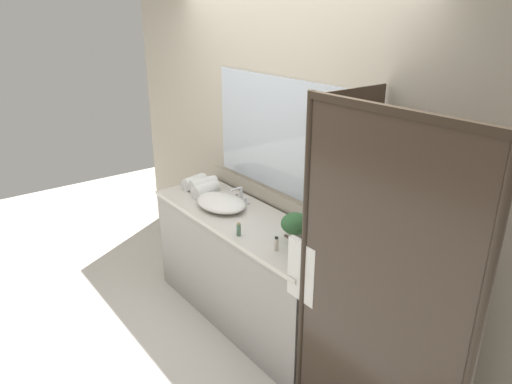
{
  "coord_description": "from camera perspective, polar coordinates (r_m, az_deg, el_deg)",
  "views": [
    {
      "loc": [
        2.64,
        -1.9,
        2.38
      ],
      "look_at": [
        0.15,
        0.0,
        1.15
      ],
      "focal_mm": 33.23,
      "sensor_mm": 36.0,
      "label": 1
    }
  ],
  "objects": [
    {
      "name": "faucet",
      "position": [
        3.83,
        -1.88,
        -0.63
      ],
      "size": [
        0.17,
        0.13,
        0.13
      ],
      "color": "silver",
      "rests_on": "vanity_cabinet"
    },
    {
      "name": "amenity_bottle_conditioner",
      "position": [
        3.12,
        9.09,
        -6.41
      ],
      "size": [
        0.03,
        0.03,
        0.07
      ],
      "color": "white",
      "rests_on": "vanity_cabinet"
    },
    {
      "name": "amenity_bottle_body_wash",
      "position": [
        3.28,
        -2.11,
        -4.52
      ],
      "size": [
        0.03,
        0.03,
        0.1
      ],
      "color": "#4C7056",
      "rests_on": "vanity_cabinet"
    },
    {
      "name": "rolled_towel_far_edge",
      "position": [
        3.97,
        -6.02,
        0.29
      ],
      "size": [
        0.15,
        0.25,
        0.11
      ],
      "primitive_type": "cylinder",
      "rotation": [
        1.57,
        0.0,
        0.19
      ],
      "color": "white",
      "rests_on": "vanity_cabinet"
    },
    {
      "name": "ground_plane",
      "position": [
        4.03,
        -1.34,
        -14.75
      ],
      "size": [
        8.0,
        8.0,
        0.0
      ],
      "primitive_type": "plane",
      "color": "silver"
    },
    {
      "name": "shower_enclosure",
      "position": [
        2.58,
        12.15,
        -10.83
      ],
      "size": [
        1.2,
        0.59,
        2.0
      ],
      "color": "#2D2319",
      "rests_on": "ground_plane"
    },
    {
      "name": "amenity_bottle_lotion",
      "position": [
        3.09,
        2.46,
        -6.26
      ],
      "size": [
        0.03,
        0.03,
        0.1
      ],
      "color": "silver",
      "rests_on": "vanity_cabinet"
    },
    {
      "name": "rolled_towel_near_edge",
      "position": [
        4.16,
        -7.41,
        1.21
      ],
      "size": [
        0.16,
        0.24,
        0.11
      ],
      "primitive_type": "cylinder",
      "rotation": [
        1.57,
        0.0,
        0.25
      ],
      "color": "white",
      "rests_on": "vanity_cabinet"
    },
    {
      "name": "potted_plant",
      "position": [
        3.18,
        4.78,
        -4.01
      ],
      "size": [
        0.2,
        0.2,
        0.2
      ],
      "color": "beige",
      "rests_on": "vanity_cabinet"
    },
    {
      "name": "rolled_towel_middle",
      "position": [
        4.08,
        -6.33,
        0.92
      ],
      "size": [
        0.13,
        0.24,
        0.12
      ],
      "primitive_type": "cylinder",
      "rotation": [
        1.57,
        0.0,
        -0.06
      ],
      "color": "white",
      "rests_on": "vanity_cabinet"
    },
    {
      "name": "sink_basin",
      "position": [
        3.73,
        -4.21,
        -1.27
      ],
      "size": [
        0.46,
        0.34,
        0.09
      ],
      "primitive_type": "ellipsoid",
      "color": "white",
      "rests_on": "vanity_cabinet"
    },
    {
      "name": "wall_back_with_mirror",
      "position": [
        3.63,
        2.89,
        4.16
      ],
      "size": [
        4.4,
        0.06,
        2.6
      ],
      "color": "#B2A893",
      "rests_on": "ground_plane"
    },
    {
      "name": "vanity_cabinet",
      "position": [
        3.79,
        -1.28,
        -9.19
      ],
      "size": [
        1.8,
        0.58,
        0.9
      ],
      "color": "#9E9993",
      "rests_on": "ground_plane"
    }
  ]
}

